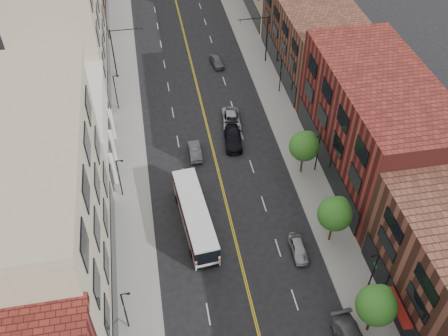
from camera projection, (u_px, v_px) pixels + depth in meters
sidewalk_left at (128, 131)px, 62.82m from camera, size 4.00×110.00×0.15m
sidewalk_right at (281, 114)px, 65.41m from camera, size 4.00×110.00×0.15m
bldg_l_tanoffice at (37, 227)px, 40.09m from camera, size 10.00×22.00×18.00m
bldg_l_white at (62, 134)px, 56.36m from camera, size 10.00×14.00×8.00m
bldg_l_far_a at (61, 22)px, 65.02m from camera, size 10.00×20.00×18.00m
bldg_r_mid at (374, 124)px, 54.39m from camera, size 10.00×22.00×12.00m
bldg_r_far_a at (314, 38)px, 70.03m from camera, size 10.00×20.00×10.00m
tree_r_1 at (377, 304)px, 40.51m from camera, size 3.40×3.40×5.59m
tree_r_2 at (336, 213)px, 47.63m from camera, size 3.40×3.40×5.59m
tree_r_3 at (305, 145)px, 54.75m from camera, size 3.40×3.40×5.59m
lamp_l_1 at (125, 309)px, 41.48m from camera, size 0.81×0.55×5.05m
lamp_l_2 at (119, 176)px, 52.87m from camera, size 0.81×0.55×5.05m
lamp_l_3 at (116, 91)px, 64.26m from camera, size 0.81×0.55×5.05m
lamp_r_1 at (373, 269)px, 44.31m from camera, size 0.81×0.55×5.05m
lamp_r_2 at (317, 152)px, 55.70m from camera, size 0.81×0.55×5.05m
lamp_r_3 at (280, 74)px, 67.09m from camera, size 0.81×0.55×5.05m
signal_mast_left at (118, 47)px, 68.89m from camera, size 4.49×0.18×7.20m
signal_mast_right at (262, 34)px, 71.54m from camera, size 4.49×0.18×7.20m
city_bus at (195, 215)px, 50.61m from camera, size 3.41×11.46×2.90m
car_parked_far at (299, 248)px, 48.87m from camera, size 1.66×3.85×1.29m
car_lane_behind at (195, 151)px, 59.30m from camera, size 1.43×3.92×1.28m
car_lane_a at (233, 138)px, 60.79m from camera, size 2.62×5.29×1.48m
car_lane_b at (231, 120)px, 63.54m from camera, size 2.82×5.25×1.40m
car_lane_c at (217, 61)px, 73.73m from camera, size 1.99×3.94×1.29m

